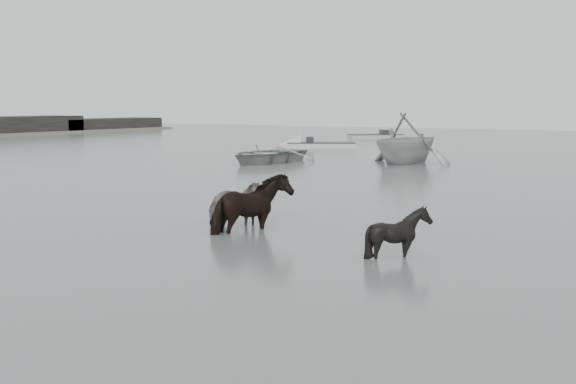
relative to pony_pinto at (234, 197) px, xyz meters
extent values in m
plane|color=#576762|center=(1.28, -1.79, -0.68)|extent=(140.00, 140.00, 0.00)
imported|color=black|center=(0.00, 0.00, 0.00)|extent=(1.69, 0.90, 1.37)
imported|color=black|center=(0.94, -0.53, 0.17)|extent=(1.67, 1.88, 1.70)
imported|color=black|center=(4.91, -1.38, -0.08)|extent=(1.19, 1.08, 1.22)
imported|color=#A5A5A0|center=(-9.55, 16.07, -0.16)|extent=(4.01, 5.35, 1.05)
imported|color=#A6A9A6|center=(-3.30, 19.16, 0.64)|extent=(5.25, 5.78, 2.64)
cube|color=black|center=(-48.72, 43.21, 0.07)|extent=(4.50, 14.00, 1.10)
camera|label=1|loc=(10.25, -14.20, 2.27)|focal=45.00mm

